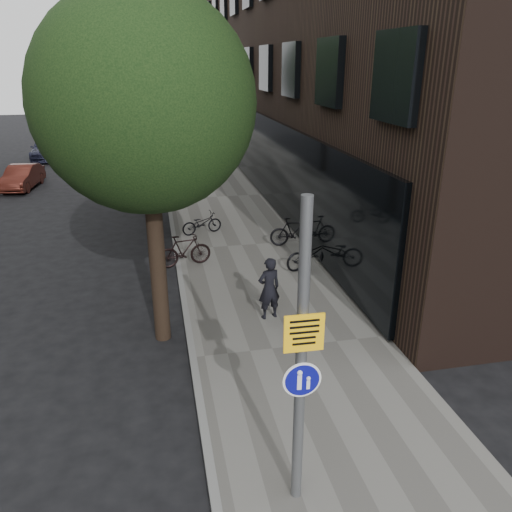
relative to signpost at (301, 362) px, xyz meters
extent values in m
plane|color=black|center=(0.83, 0.60, -2.40)|extent=(120.00, 120.00, 0.00)
cube|color=#66645E|center=(1.08, 10.60, -2.34)|extent=(4.50, 60.00, 0.12)
cube|color=slate|center=(-1.17, 10.60, -2.34)|extent=(0.15, 60.00, 0.13)
cube|color=black|center=(9.33, 22.60, 6.60)|extent=(12.00, 40.00, 18.00)
cylinder|color=black|center=(-1.77, 5.10, -0.80)|extent=(0.36, 0.36, 3.20)
sphere|color=black|center=(-1.77, 5.10, 2.90)|extent=(4.40, 4.40, 4.40)
sphere|color=black|center=(-1.37, 5.90, 1.90)|extent=(2.64, 2.64, 2.64)
cylinder|color=black|center=(-1.77, 13.60, -0.80)|extent=(0.36, 0.36, 3.20)
sphere|color=black|center=(-1.77, 13.60, 2.90)|extent=(5.00, 5.00, 5.00)
sphere|color=black|center=(-1.37, 14.40, 1.90)|extent=(3.00, 3.00, 3.00)
cylinder|color=black|center=(-1.77, 22.60, -0.80)|extent=(0.36, 0.36, 3.20)
sphere|color=black|center=(-1.77, 22.60, 2.90)|extent=(5.00, 5.00, 5.00)
sphere|color=black|center=(-1.37, 23.40, 1.90)|extent=(3.00, 3.00, 3.00)
cylinder|color=#595B5E|center=(0.00, 0.00, -0.02)|extent=(0.15, 0.15, 4.52)
cube|color=#F4B10C|center=(0.00, 0.00, 0.48)|extent=(0.52, 0.04, 0.52)
cylinder|color=#0A0C78|center=(0.00, 0.00, -0.22)|extent=(0.46, 0.03, 0.46)
cylinder|color=white|center=(0.00, 0.00, -0.22)|extent=(0.52, 0.03, 0.52)
imported|color=black|center=(0.82, 5.36, -1.49)|extent=(0.65, 0.50, 1.58)
imported|color=black|center=(2.83, 8.19, -1.81)|extent=(1.91, 1.11, 0.95)
imported|color=black|center=(2.83, 10.21, -1.78)|extent=(1.70, 0.63, 1.00)
imported|color=black|center=(-0.14, 12.10, -1.88)|extent=(1.60, 0.92, 0.79)
imported|color=black|center=(-0.97, 9.13, -1.78)|extent=(1.73, 0.79, 1.00)
imported|color=#521F17|center=(-8.25, 21.31, -1.82)|extent=(1.65, 3.67, 1.17)
imported|color=#1B1D32|center=(-8.50, 29.69, -1.75)|extent=(2.17, 4.60, 1.30)
camera|label=1|loc=(-1.69, -5.31, 3.67)|focal=35.00mm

